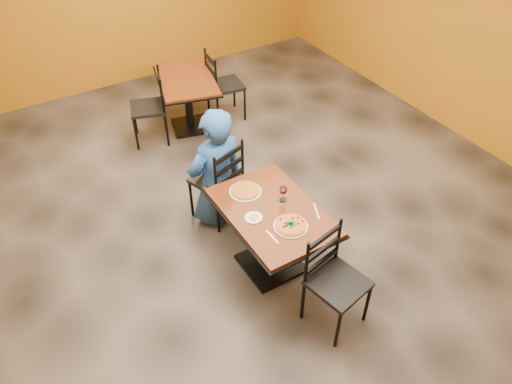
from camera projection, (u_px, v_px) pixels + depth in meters
floor at (246, 234)px, 5.35m from camera, size 7.00×8.00×0.01m
wall_right at (503, 33)px, 5.75m from camera, size 0.01×8.00×3.00m
table_main at (272, 225)px, 4.66m from camera, size 0.83×1.23×0.75m
table_second at (188, 92)px, 6.60m from camera, size 0.99×1.24×0.75m
chair_main_near at (338, 284)px, 4.21m from camera, size 0.53×0.53×0.98m
chair_main_far at (216, 180)px, 5.28m from camera, size 0.57×0.57×0.99m
chair_second_left at (148, 108)px, 6.41m from camera, size 0.56×0.56×0.97m
chair_second_right at (226, 85)px, 6.86m from camera, size 0.50×0.50×0.99m
diner at (216, 167)px, 5.13m from camera, size 0.70×0.49×1.38m
plate_main at (291, 226)px, 4.37m from camera, size 0.31×0.31×0.01m
pizza_main at (291, 225)px, 4.36m from camera, size 0.28×0.28×0.02m
plate_far at (245, 191)px, 4.73m from camera, size 0.31×0.31×0.01m
pizza_far at (245, 190)px, 4.72m from camera, size 0.28×0.28×0.02m
side_plate at (254, 218)px, 4.45m from camera, size 0.16×0.16×0.01m
dip at (254, 217)px, 4.45m from camera, size 0.09×0.09×0.01m
wine_glass at (283, 193)px, 4.58m from camera, size 0.08×0.08×0.18m
fork at (272, 237)px, 4.27m from camera, size 0.02×0.19×0.00m
knife at (317, 211)px, 4.52m from camera, size 0.10×0.20×0.00m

